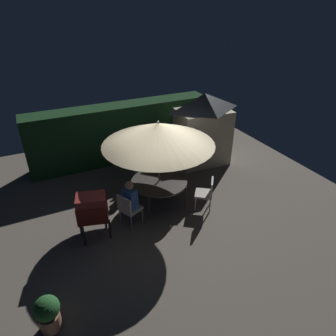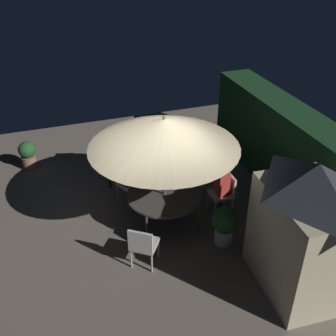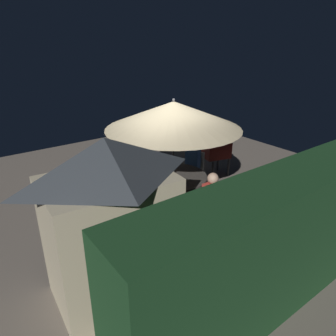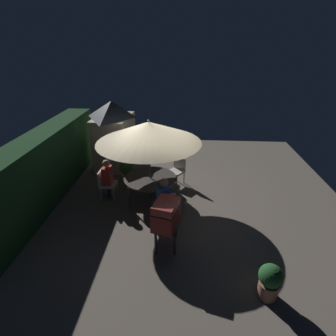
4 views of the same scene
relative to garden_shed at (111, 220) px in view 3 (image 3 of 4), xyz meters
The scene contains 13 objects.
ground_plane 3.38m from the garden_shed, 140.37° to the right, with size 11.00×11.00×0.00m, color #6B6056.
hedge_backdrop 2.85m from the garden_shed, 148.11° to the left, with size 6.39×0.85×2.01m.
garden_shed is the anchor object (origin of this frame).
patio_table 2.94m from the garden_shed, 145.28° to the right, with size 1.56×1.56×0.73m.
patio_umbrella 3.01m from the garden_shed, 145.28° to the right, with size 2.93×2.93×2.49m.
bbq_grill 4.92m from the garden_shed, 152.61° to the right, with size 0.81×0.66×1.20m.
chair_near_shed 2.47m from the garden_shed, behind, with size 0.47×0.47×0.90m.
chair_far_side 4.15m from the garden_shed, 147.91° to the right, with size 0.62×0.62×0.90m.
chair_toward_hedge 2.83m from the garden_shed, 118.04° to the right, with size 0.65×0.64×0.90m.
potted_plant_by_shed 7.12m from the garden_shed, 142.90° to the right, with size 0.44×0.44×0.75m.
potted_plant_by_grill 1.75m from the garden_shed, 152.23° to the right, with size 0.52×0.52×0.84m.
person_in_red 2.42m from the garden_shed, behind, with size 0.34×0.25×1.26m.
person_in_blue 4.03m from the garden_shed, 147.78° to the right, with size 0.36×0.41×1.26m.
Camera 3 is at (3.99, 5.50, 3.64)m, focal length 33.25 mm.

